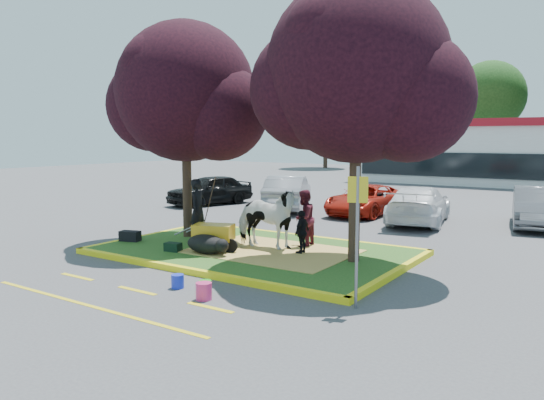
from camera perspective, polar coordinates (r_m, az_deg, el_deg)
The scene contains 32 objects.
ground at distance 14.66m, azimuth -1.97°, elevation -5.85°, with size 90.00×90.00×0.00m, color #424244.
median_island at distance 14.65m, azimuth -1.97°, elevation -5.56°, with size 8.00×5.00×0.15m, color #24541A.
curb_near at distance 12.70m, azimuth -8.84°, elevation -7.57°, with size 8.30×0.16×0.15m, color yellow.
curb_far at distance 16.77m, azimuth 3.19°, elevation -3.99°, with size 8.30×0.16×0.15m, color yellow.
curb_left at distance 17.30m, azimuth -13.04°, elevation -3.82°, with size 0.16×5.30×0.15m, color yellow.
curb_right at distance 12.77m, azimuth 13.21°, elevation -7.59°, with size 0.16×5.30×0.15m, color yellow.
straw_bedding at distance 14.30m, azimuth -0.01°, elevation -5.54°, with size 4.20×3.00×0.01m, color #E2BC5D.
tree_purple_left at distance 16.41m, azimuth -9.29°, elevation 10.73°, with size 5.06×4.20×6.51m.
tree_purple_right at distance 13.06m, azimuth 9.16°, elevation 12.66°, with size 5.30×4.40×6.82m.
fire_lane_stripe_a at distance 13.13m, azimuth -20.22°, elevation -7.76°, with size 1.10×0.12×0.01m, color yellow.
fire_lane_stripe_b at distance 11.62m, azimuth -14.31°, elevation -9.42°, with size 1.10×0.12×0.01m, color yellow.
fire_lane_stripe_c at distance 10.28m, azimuth -6.67°, elevation -11.41°, with size 1.10×0.12×0.01m, color yellow.
fire_lane_long at distance 10.89m, azimuth -19.08°, elevation -10.69°, with size 6.00×0.10×0.01m, color yellow.
retail_building at distance 40.12m, azimuth 24.69°, elevation 4.79°, with size 20.40×8.40×4.40m.
treeline at distance 49.94m, azimuth 25.91°, elevation 11.30°, with size 46.58×7.80×14.63m.
cow at distance 14.51m, azimuth -0.72°, elevation -1.99°, with size 0.91×2.00×1.69m, color white.
calf at distance 14.09m, azimuth -7.09°, elevation -4.73°, with size 1.18×0.67×0.51m, color black.
handler at distance 16.06m, azimuth -7.95°, elevation -0.98°, with size 0.66×0.43×1.81m, color black.
visitor_a at distance 14.87m, azimuth 3.45°, elevation -1.97°, with size 0.78×0.60×1.60m, color #4E1623.
visitor_b at distance 13.96m, azimuth 3.24°, elevation -3.46°, with size 0.68×0.28×1.15m, color black.
wheelbarrow at distance 14.42m, azimuth -6.27°, elevation -3.50°, with size 1.88×0.97×0.72m.
gear_bag_dark at distance 16.24m, azimuth -15.02°, elevation -3.76°, with size 0.59×0.32×0.30m, color black.
gear_bag_green at distance 14.55m, azimuth -10.60°, elevation -4.99°, with size 0.43×0.27×0.23m, color black.
sign_post at distance 9.91m, azimuth 9.15°, elevation -2.25°, with size 0.36×0.15×2.67m.
bucket_green at distance 11.13m, azimuth -7.18°, elevation -9.26°, with size 0.26×0.26×0.28m, color green.
bucket_pink at distance 10.72m, azimuth -7.35°, elevation -9.70°, with size 0.32×0.32×0.34m, color #D93073.
bucket_blue at distance 11.60m, azimuth -10.12°, elevation -8.61°, with size 0.27×0.27×0.29m, color #1A2ED1.
car_black at distance 25.42m, azimuth -6.70°, elevation 1.11°, with size 1.69×4.21×1.43m, color black.
car_silver at distance 23.44m, azimuth 1.72°, elevation 0.78°, with size 1.61×4.62×1.52m, color gray.
car_red at distance 22.31m, azimuth 10.08°, elevation 0.01°, with size 2.05×4.45×1.24m, color #AA1B0E.
car_white at distance 20.51m, azimuth 15.50°, elevation -0.48°, with size 1.97×4.84×1.40m, color white.
car_grey at distance 21.14m, azimuth 26.56°, elevation -0.71°, with size 1.51×4.33×1.43m, color slate.
Camera 1 is at (8.36, -11.62, 3.20)m, focal length 35.00 mm.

